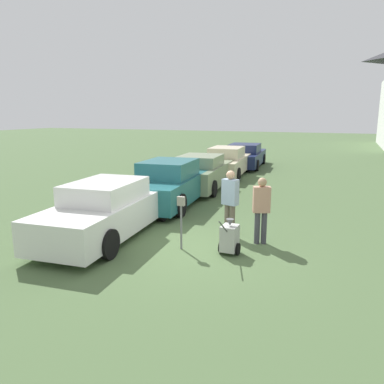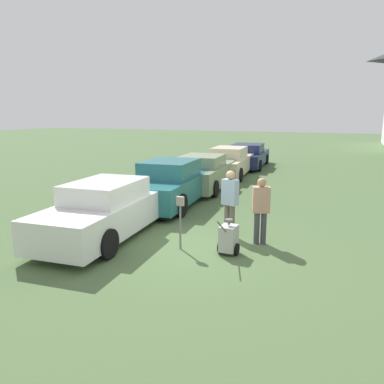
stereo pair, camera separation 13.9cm
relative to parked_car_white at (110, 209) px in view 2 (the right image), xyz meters
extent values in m
plane|color=#4C663D|center=(2.39, -0.04, -0.70)|extent=(120.00, 120.00, 0.00)
cube|color=silver|center=(0.00, 0.04, -0.11)|extent=(2.21, 5.33, 0.80)
cube|color=silver|center=(0.02, -0.17, 0.54)|extent=(1.73, 2.31, 0.51)
cylinder|color=black|center=(-1.00, 1.57, -0.35)|extent=(0.24, 0.71, 0.70)
cylinder|color=black|center=(0.71, 1.72, -0.35)|extent=(0.24, 0.71, 0.70)
cylinder|color=black|center=(-0.71, -1.64, -0.35)|extent=(0.24, 0.71, 0.70)
cylinder|color=black|center=(1.00, -1.49, -0.35)|extent=(0.24, 0.71, 0.70)
cube|color=#23666B|center=(0.00, 3.81, -0.08)|extent=(2.31, 5.20, 0.82)
cube|color=#23666B|center=(0.01, 3.61, 0.62)|extent=(1.83, 2.26, 0.58)
cylinder|color=black|center=(-1.06, 5.29, -0.32)|extent=(0.25, 0.77, 0.75)
cylinder|color=black|center=(0.77, 5.45, -0.32)|extent=(0.25, 0.77, 0.75)
cylinder|color=black|center=(-0.78, 2.17, -0.32)|extent=(0.25, 0.77, 0.75)
cylinder|color=black|center=(1.05, 2.33, -0.32)|extent=(0.25, 0.77, 0.75)
cube|color=gray|center=(0.00, 6.88, -0.10)|extent=(2.30, 4.98, 0.84)
cube|color=gray|center=(0.01, 6.69, 0.55)|extent=(1.83, 2.17, 0.46)
cylinder|color=black|center=(-1.05, 8.29, -0.37)|extent=(0.24, 0.68, 0.67)
cylinder|color=black|center=(0.78, 8.45, -0.37)|extent=(0.24, 0.68, 0.67)
cylinder|color=black|center=(-0.79, 5.30, -0.37)|extent=(0.24, 0.68, 0.67)
cylinder|color=black|center=(1.05, 5.47, -0.37)|extent=(0.24, 0.68, 0.67)
cube|color=beige|center=(0.00, 10.69, -0.13)|extent=(2.22, 5.29, 0.78)
cube|color=beige|center=(0.02, 10.49, 0.54)|extent=(1.74, 2.30, 0.55)
cylinder|color=black|center=(-1.01, 12.21, -0.37)|extent=(0.24, 0.69, 0.67)
cylinder|color=black|center=(0.72, 12.36, -0.37)|extent=(0.24, 0.69, 0.67)
cylinder|color=black|center=(-0.72, 9.02, -0.37)|extent=(0.24, 0.69, 0.67)
cylinder|color=black|center=(1.00, 9.18, -0.37)|extent=(0.24, 0.69, 0.67)
cube|color=#19234C|center=(0.00, 14.40, -0.16)|extent=(2.40, 5.34, 0.73)
cube|color=#19234C|center=(0.02, 14.19, 0.46)|extent=(1.90, 2.32, 0.51)
cylinder|color=black|center=(-1.10, 15.91, -0.38)|extent=(0.24, 0.66, 0.64)
cylinder|color=black|center=(0.80, 16.08, -0.38)|extent=(0.24, 0.66, 0.64)
cylinder|color=black|center=(-0.81, 12.71, -0.38)|extent=(0.24, 0.66, 0.64)
cylinder|color=black|center=(1.09, 12.88, -0.38)|extent=(0.24, 0.66, 0.64)
cylinder|color=slate|center=(2.24, -0.29, -0.16)|extent=(0.05, 0.05, 1.09)
cube|color=gray|center=(2.24, -0.29, 0.49)|extent=(0.18, 0.09, 0.22)
cylinder|color=#665B4C|center=(3.10, 1.11, -0.27)|extent=(0.14, 0.14, 0.86)
cylinder|color=#665B4C|center=(2.94, 1.16, -0.27)|extent=(0.14, 0.14, 0.86)
cube|color=#99B2CC|center=(3.02, 1.13, 0.50)|extent=(0.47, 0.33, 0.68)
sphere|color=tan|center=(3.02, 1.13, 0.96)|extent=(0.23, 0.23, 0.23)
cylinder|color=#3F3F47|center=(4.00, 0.86, -0.29)|extent=(0.14, 0.14, 0.82)
cylinder|color=#3F3F47|center=(3.84, 0.80, -0.29)|extent=(0.14, 0.14, 0.82)
cube|color=tan|center=(3.92, 0.83, 0.44)|extent=(0.47, 0.35, 0.65)
sphere|color=tan|center=(3.92, 0.83, 0.88)|extent=(0.22, 0.22, 0.22)
cube|color=#B2B2AD|center=(3.41, -0.14, -0.32)|extent=(0.37, 0.45, 0.60)
cone|color=#59595B|center=(3.41, -0.14, 0.06)|extent=(0.18, 0.18, 0.16)
cylinder|color=#4C4C4C|center=(3.40, -0.61, 0.08)|extent=(0.04, 0.59, 0.43)
cylinder|color=black|center=(3.20, -0.14, -0.56)|extent=(0.05, 0.28, 0.28)
cylinder|color=black|center=(3.62, -0.15, -0.56)|extent=(0.05, 0.28, 0.28)
camera|label=1|loc=(5.78, -8.16, 2.53)|focal=35.00mm
camera|label=2|loc=(5.90, -8.11, 2.53)|focal=35.00mm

